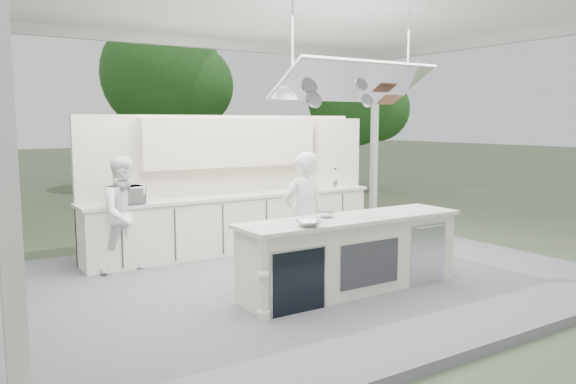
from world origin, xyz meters
TOP-DOWN VIEW (x-y plane):
  - ground at (0.00, 0.00)m, footprint 90.00×90.00m
  - stage_deck at (0.00, 0.00)m, footprint 8.00×6.00m
  - tent at (0.00, -0.01)m, footprint 8.20×6.20m
  - demo_island at (0.18, -0.91)m, footprint 3.10×0.79m
  - back_counter at (0.00, 1.90)m, footprint 5.08×0.72m
  - back_wall_unit at (0.44, 2.11)m, footprint 5.05×0.48m
  - tree_cluster at (-0.16, 9.77)m, footprint 19.55×9.40m
  - head_chef at (0.01, -0.09)m, footprint 0.64×0.42m
  - sous_chef at (-1.93, 1.55)m, footprint 0.90×0.76m
  - toaster_oven at (-1.88, 1.70)m, footprint 0.51×0.37m
  - bowl_large at (-0.65, -1.15)m, footprint 0.33×0.33m
  - bowl_small at (-0.10, -0.74)m, footprint 0.25×0.25m

SIDE VIEW (x-z plane):
  - ground at x=0.00m, z-range 0.00..0.00m
  - stage_deck at x=0.00m, z-range 0.00..0.12m
  - demo_island at x=0.18m, z-range 0.12..1.07m
  - back_counter at x=0.00m, z-range 0.12..1.07m
  - sous_chef at x=-1.93m, z-range 0.12..1.78m
  - head_chef at x=0.01m, z-range 0.12..1.86m
  - bowl_small at x=-0.10m, z-range 1.07..1.14m
  - bowl_large at x=-0.65m, z-range 1.07..1.14m
  - toaster_oven at x=-1.88m, z-range 1.07..1.33m
  - back_wall_unit at x=0.44m, z-range 0.45..2.70m
  - tree_cluster at x=-0.16m, z-range 0.36..6.21m
  - tent at x=0.00m, z-range 1.78..5.64m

